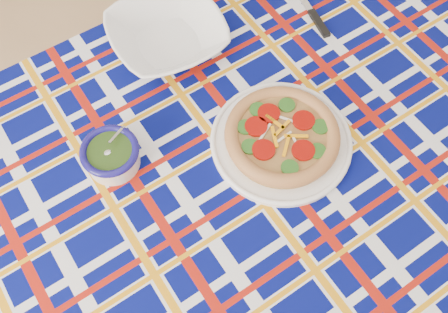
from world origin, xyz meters
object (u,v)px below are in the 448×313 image
dining_table (207,190)px  main_focaccia_plate (282,136)px  pesto_bowl (111,155)px  serving_bowl (167,35)px

dining_table → main_focaccia_plate: 0.23m
pesto_bowl → main_focaccia_plate: bearing=-25.0°
main_focaccia_plate → serving_bowl: bearing=100.3°
main_focaccia_plate → dining_table: bearing=173.3°
pesto_bowl → serving_bowl: 0.38m
serving_bowl → dining_table: bearing=-107.5°
main_focaccia_plate → pesto_bowl: size_ratio=2.57×
dining_table → serving_bowl: size_ratio=5.87×
dining_table → serving_bowl: 0.42m
dining_table → serving_bowl: bearing=71.5°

